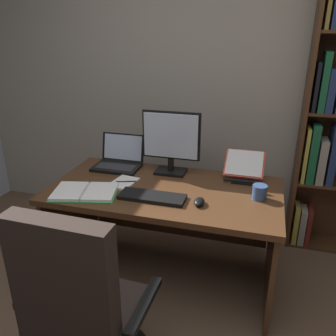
{
  "coord_description": "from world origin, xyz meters",
  "views": [
    {
      "loc": [
        0.44,
        -1.05,
        1.73
      ],
      "look_at": [
        -0.12,
        0.93,
        0.89
      ],
      "focal_mm": 37.34,
      "sensor_mm": 36.0,
      "label": 1
    }
  ],
  "objects": [
    {
      "name": "wall_back",
      "position": [
        0.0,
        1.97,
        1.26
      ],
      "size": [
        5.14,
        0.12,
        2.53
      ],
      "primitive_type": "cube",
      "color": "#A89E8E",
      "rests_on": "ground"
    },
    {
      "name": "desk",
      "position": [
        -0.16,
        1.06,
        0.53
      ],
      "size": [
        1.53,
        0.8,
        0.73
      ],
      "color": "#4C2D19",
      "rests_on": "ground"
    },
    {
      "name": "office_chair",
      "position": [
        -0.3,
        0.07,
        0.44
      ],
      "size": [
        0.62,
        0.6,
        1.03
      ],
      "rotation": [
        0.0,
        0.0,
        -0.03
      ],
      "color": "black",
      "rests_on": "ground"
    },
    {
      "name": "monitor",
      "position": [
        -0.19,
        1.25,
        0.95
      ],
      "size": [
        0.42,
        0.16,
        0.46
      ],
      "color": "black",
      "rests_on": "desk"
    },
    {
      "name": "laptop",
      "position": [
        -0.61,
        1.26,
        0.78
      ],
      "size": [
        0.34,
        0.29,
        0.23
      ],
      "color": "black",
      "rests_on": "desk"
    },
    {
      "name": "keyboard",
      "position": [
        -0.19,
        0.81,
        0.74
      ],
      "size": [
        0.42,
        0.15,
        0.02
      ],
      "primitive_type": "cube",
      "color": "black",
      "rests_on": "desk"
    },
    {
      "name": "computer_mouse",
      "position": [
        0.11,
        0.81,
        0.75
      ],
      "size": [
        0.06,
        0.1,
        0.04
      ],
      "primitive_type": "ellipsoid",
      "color": "black",
      "rests_on": "desk"
    },
    {
      "name": "reading_stand_with_book",
      "position": [
        0.33,
        1.32,
        0.81
      ],
      "size": [
        0.28,
        0.28,
        0.16
      ],
      "color": "black",
      "rests_on": "desk"
    },
    {
      "name": "open_binder",
      "position": [
        -0.63,
        0.76,
        0.74
      ],
      "size": [
        0.46,
        0.36,
        0.02
      ],
      "rotation": [
        0.0,
        0.0,
        0.23
      ],
      "color": "green",
      "rests_on": "desk"
    },
    {
      "name": "notepad",
      "position": [
        -0.46,
        0.98,
        0.73
      ],
      "size": [
        0.18,
        0.23,
        0.01
      ],
      "primitive_type": "cube",
      "rotation": [
        0.0,
        0.0,
        -0.16
      ],
      "color": "white",
      "rests_on": "desk"
    },
    {
      "name": "pen",
      "position": [
        -0.44,
        0.98,
        0.74
      ],
      "size": [
        0.14,
        0.05,
        0.01
      ],
      "primitive_type": "cylinder",
      "rotation": [
        0.0,
        1.57,
        0.32
      ],
      "color": "black",
      "rests_on": "notepad"
    },
    {
      "name": "coffee_mug",
      "position": [
        0.46,
        0.99,
        0.77
      ],
      "size": [
        0.09,
        0.09,
        0.09
      ],
      "primitive_type": "cylinder",
      "color": "#334C7A",
      "rests_on": "desk"
    }
  ]
}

